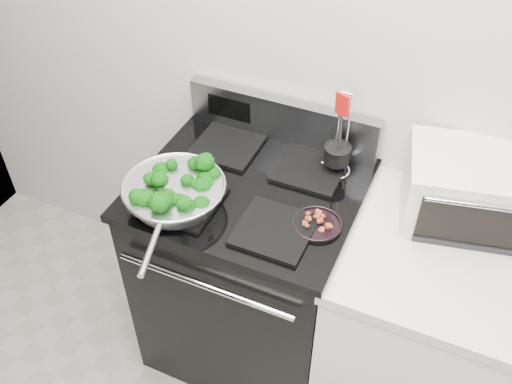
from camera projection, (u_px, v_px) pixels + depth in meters
The scene contains 8 objects.
back_wall at pixel (372, 59), 1.90m from camera, with size 4.00×0.02×2.70m, color #B7B3AD.
gas_range at pixel (250, 269), 2.35m from camera, with size 0.79×0.69×1.13m.
counter at pixel (415, 331), 2.15m from camera, with size 0.62×0.68×0.92m.
skillet at pixel (174, 193), 1.92m from camera, with size 0.36×0.55×0.08m.
broccoli_pile at pixel (174, 188), 1.91m from camera, with size 0.28×0.28×0.10m, color black, non-canonical shape.
bacon_plate at pixel (317, 222), 1.87m from camera, with size 0.17×0.17×0.04m.
utensil_holder at pixel (337, 158), 2.05m from camera, with size 0.11×0.11×0.34m.
toaster_oven at pixel (470, 189), 1.88m from camera, with size 0.47×0.40×0.24m.
Camera 1 is at (0.34, 0.04, 2.30)m, focal length 40.00 mm.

